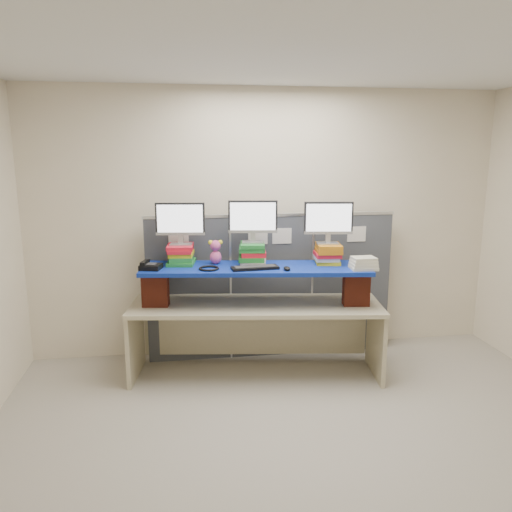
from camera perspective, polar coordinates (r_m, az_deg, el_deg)
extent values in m
cube|color=beige|center=(3.41, 7.25, -1.00)|extent=(5.00, 4.00, 2.80)
cube|color=#B3AA9C|center=(3.97, 6.68, -21.07)|extent=(5.00, 4.00, 0.01)
cube|color=silver|center=(3.39, 7.92, 22.69)|extent=(5.00, 4.00, 0.01)
cube|color=#3E4149|center=(5.17, -7.72, -3.95)|extent=(0.85, 0.05, 1.50)
cube|color=#3E4149|center=(5.26, 1.78, -3.59)|extent=(0.85, 0.05, 1.50)
cube|color=#3E4149|center=(5.47, 10.75, -3.16)|extent=(0.85, 0.05, 1.50)
cube|color=silver|center=(5.10, 1.84, 4.71)|extent=(2.60, 0.06, 0.03)
cube|color=white|center=(5.02, -8.84, 1.97)|extent=(0.20, 0.00, 0.16)
cube|color=white|center=(5.08, 0.22, 2.23)|extent=(0.20, 0.00, 0.16)
cube|color=white|center=(5.12, 2.98, 2.30)|extent=(0.20, 0.00, 0.16)
cube|color=white|center=(5.34, 11.43, 2.48)|extent=(0.20, 0.00, 0.16)
cube|color=#C0B692|center=(4.79, 0.00, -5.71)|extent=(2.45, 1.01, 0.04)
cube|color=#C0B692|center=(5.04, -13.64, -9.54)|extent=(0.13, 0.64, 0.68)
cube|color=#C0B692|center=(5.07, 13.55, -9.40)|extent=(0.13, 0.64, 0.68)
cube|color=maroon|center=(4.77, -11.43, -3.72)|extent=(0.26, 0.16, 0.33)
cube|color=maroon|center=(4.80, 11.38, -3.63)|extent=(0.26, 0.16, 0.33)
cube|color=navy|center=(4.69, 0.00, -1.43)|extent=(2.18, 0.82, 0.04)
cube|color=#207B2F|center=(4.83, -8.52, -0.72)|extent=(0.29, 0.33, 0.03)
cube|color=#207B2F|center=(4.83, -8.48, -0.23)|extent=(0.24, 0.31, 0.05)
cube|color=gold|center=(4.83, -8.52, 0.27)|extent=(0.25, 0.30, 0.04)
cube|color=red|center=(4.82, -8.62, 0.67)|extent=(0.25, 0.30, 0.03)
cube|color=red|center=(4.83, -8.66, 1.09)|extent=(0.26, 0.32, 0.03)
cube|color=#B7B5AF|center=(4.79, -0.31, -0.69)|extent=(0.28, 0.31, 0.04)
cube|color=#207B2F|center=(4.80, -0.51, -0.17)|extent=(0.28, 0.33, 0.05)
cube|color=red|center=(4.78, -0.29, 0.36)|extent=(0.26, 0.30, 0.05)
cube|color=#207B2F|center=(4.76, -0.46, 0.84)|extent=(0.28, 0.29, 0.04)
cube|color=#207B2F|center=(4.76, -0.41, 1.29)|extent=(0.26, 0.31, 0.04)
cube|color=gold|center=(4.87, 8.17, -0.60)|extent=(0.27, 0.30, 0.04)
cube|color=#B7B5AF|center=(4.86, 8.02, -0.20)|extent=(0.25, 0.29, 0.03)
cube|color=red|center=(4.84, 8.14, 0.19)|extent=(0.26, 0.28, 0.04)
cube|color=#BE6F11|center=(4.83, 8.28, 0.59)|extent=(0.25, 0.30, 0.03)
cube|color=#BE6F11|center=(4.83, 8.31, 1.09)|extent=(0.26, 0.32, 0.05)
cube|color=#A7A7AC|center=(4.81, -8.57, 1.34)|extent=(0.22, 0.16, 0.01)
cube|color=#A7A7AC|center=(4.80, -8.59, 1.91)|extent=(0.05, 0.04, 0.08)
cube|color=black|center=(4.77, -8.66, 4.22)|extent=(0.46, 0.10, 0.31)
cube|color=white|center=(4.75, -8.66, 4.18)|extent=(0.42, 0.06, 0.27)
cube|color=#A7A7AC|center=(4.76, -0.36, 1.61)|extent=(0.22, 0.16, 0.01)
cube|color=#A7A7AC|center=(4.75, -0.36, 2.19)|extent=(0.05, 0.04, 0.08)
cube|color=black|center=(4.72, -0.36, 4.52)|extent=(0.46, 0.10, 0.31)
cube|color=white|center=(4.70, -0.33, 4.49)|extent=(0.42, 0.06, 0.27)
cube|color=#A7A7AC|center=(4.82, 8.20, 1.46)|extent=(0.22, 0.16, 0.01)
cube|color=#A7A7AC|center=(4.82, 8.22, 2.03)|extent=(0.05, 0.04, 0.08)
cube|color=black|center=(4.79, 8.29, 4.32)|extent=(0.46, 0.10, 0.31)
cube|color=white|center=(4.77, 8.36, 4.29)|extent=(0.42, 0.06, 0.27)
cube|color=black|center=(4.58, -0.13, -1.36)|extent=(0.45, 0.18, 0.02)
cube|color=#2C2C2E|center=(4.58, -0.13, -1.19)|extent=(0.38, 0.13, 0.00)
ellipsoid|color=black|center=(4.55, 3.55, -1.42)|extent=(0.07, 0.11, 0.03)
cube|color=black|center=(4.67, -11.93, -1.22)|extent=(0.22, 0.21, 0.05)
cube|color=#2C2C2E|center=(4.66, -11.94, -0.90)|extent=(0.11, 0.11, 0.01)
cube|color=black|center=(4.68, -12.59, -0.74)|extent=(0.08, 0.17, 0.03)
torus|color=black|center=(4.59, -5.40, -1.41)|extent=(0.21, 0.21, 0.02)
ellipsoid|color=#D65193|center=(4.79, -4.63, -0.16)|extent=(0.11, 0.10, 0.13)
sphere|color=#D65193|center=(4.77, -4.66, 1.20)|extent=(0.10, 0.10, 0.10)
sphere|color=yellow|center=(4.76, -5.21, 1.54)|extent=(0.04, 0.04, 0.04)
sphere|color=yellow|center=(4.77, -4.11, 1.58)|extent=(0.04, 0.04, 0.04)
cube|color=beige|center=(4.68, 12.17, -1.31)|extent=(0.24, 0.20, 0.03)
cube|color=beige|center=(4.68, 12.19, -0.97)|extent=(0.23, 0.19, 0.03)
cube|color=beige|center=(4.67, 12.20, -0.63)|extent=(0.22, 0.18, 0.03)
cube|color=beige|center=(4.66, 12.22, -0.29)|extent=(0.21, 0.17, 0.03)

